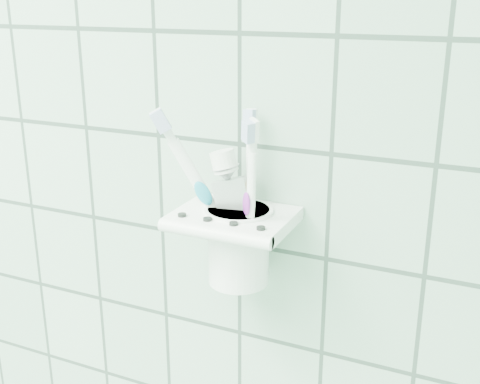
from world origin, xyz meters
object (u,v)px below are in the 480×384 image
object	(u,v)px
toothbrush_pink	(249,183)
toothbrush_orange	(248,196)
holder_bracket	(234,220)
cup	(239,242)
toothpaste_tube	(252,206)
toothbrush_blue	(250,196)

from	to	relation	value
toothbrush_pink	toothbrush_orange	bearing A→B (deg)	-102.45
holder_bracket	cup	distance (m)	0.03
holder_bracket	toothpaste_tube	distance (m)	0.03
toothbrush_pink	toothbrush_blue	distance (m)	0.02
cup	toothbrush_orange	world-z (taller)	toothbrush_orange
holder_bracket	cup	xyz separation A→B (m)	(0.00, 0.00, -0.03)
cup	toothbrush_pink	world-z (taller)	toothbrush_pink
holder_bracket	toothpaste_tube	xyz separation A→B (m)	(0.02, 0.01, 0.02)
holder_bracket	toothbrush_pink	world-z (taller)	toothbrush_pink
cup	toothbrush_orange	distance (m)	0.06
cup	toothbrush_pink	distance (m)	0.07
toothbrush_pink	holder_bracket	bearing A→B (deg)	-155.17
toothbrush_pink	toothpaste_tube	world-z (taller)	toothbrush_pink
toothbrush_blue	holder_bracket	bearing A→B (deg)	-149.54
holder_bracket	toothbrush_blue	world-z (taller)	toothbrush_blue
toothbrush_blue	toothpaste_tube	world-z (taller)	toothbrush_blue
holder_bracket	toothbrush_orange	world-z (taller)	toothbrush_orange
toothbrush_pink	toothbrush_blue	size ratio (longest dim) A/B	1.10
toothbrush_orange	toothpaste_tube	bearing A→B (deg)	107.70
toothbrush_blue	toothpaste_tube	size ratio (longest dim) A/B	1.21
holder_bracket	toothpaste_tube	size ratio (longest dim) A/B	0.82
cup	holder_bracket	bearing A→B (deg)	-127.64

